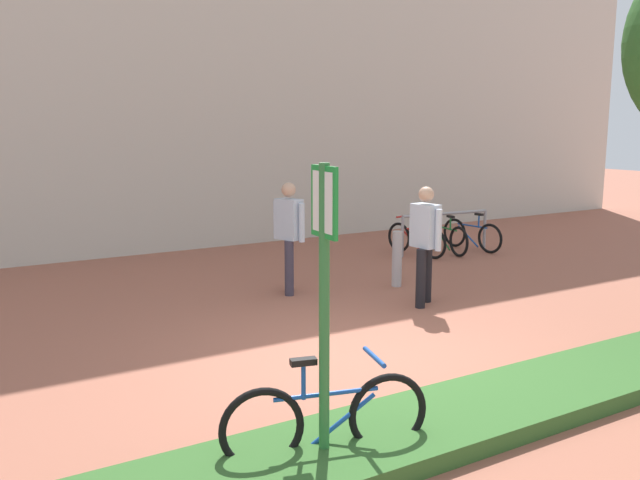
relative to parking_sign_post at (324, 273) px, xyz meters
The scene contains 9 objects.
ground_plane 2.87m from the parking_sign_post, 49.25° to the left, with size 60.00×60.00×0.00m, color #9E5B47.
building_facade 10.44m from the parking_sign_post, 80.73° to the left, with size 28.00×1.20×10.00m, color beige.
planter_strip 2.02m from the parking_sign_post, ahead, with size 7.00×1.10×0.16m, color #336028.
parking_sign_post is the anchor object (origin of this frame).
bike_at_sign 1.18m from the parking_sign_post, 46.26° to the left, with size 1.64×0.55×0.86m.
bike_rack_cluster 9.09m from the parking_sign_post, 42.97° to the left, with size 2.10×1.68×0.83m.
bollard_steel 6.03m from the parking_sign_post, 47.31° to the left, with size 0.16×0.16×0.90m, color #ADADB2.
person_shirt_blue 4.94m from the parking_sign_post, 41.62° to the left, with size 0.43×0.61×1.72m.
person_casual_tan 5.40m from the parking_sign_post, 64.47° to the left, with size 0.36×0.58×1.72m.
Camera 1 is at (-4.08, -5.94, 2.61)m, focal length 37.85 mm.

